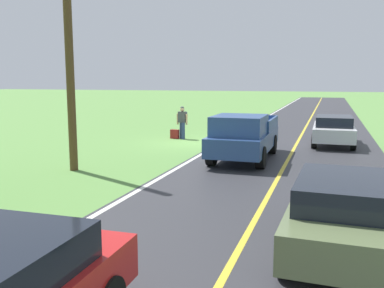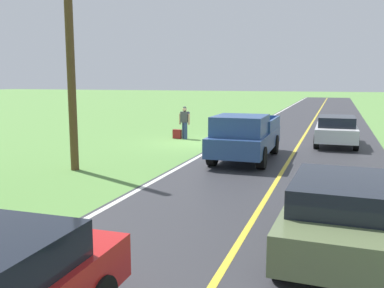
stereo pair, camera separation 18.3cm
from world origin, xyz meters
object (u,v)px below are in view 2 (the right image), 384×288
pickup_truck_passing (245,136)px  sedan_near_oncoming (336,130)px  sedan_mid_oncoming (340,212)px  hitchhiker_walking (185,121)px  utility_pole_roadside (70,57)px  suitcase_carried (177,134)px

pickup_truck_passing → sedan_near_oncoming: (-3.36, -5.23, -0.21)m
pickup_truck_passing → sedan_mid_oncoming: 8.97m
hitchhiker_walking → sedan_mid_oncoming: (-7.76, 13.25, -0.23)m
hitchhiker_walking → utility_pole_roadside: 9.18m
suitcase_carried → utility_pole_roadside: (0.54, 8.62, 3.62)m
pickup_truck_passing → sedan_near_oncoming: size_ratio=1.22×
pickup_truck_passing → utility_pole_roadside: utility_pole_roadside is taller
pickup_truck_passing → utility_pole_roadside: (5.24, 3.68, 2.90)m
sedan_near_oncoming → pickup_truck_passing: bearing=57.3°
hitchhiker_walking → sedan_mid_oncoming: hitchhiker_walking is taller
pickup_truck_passing → suitcase_carried: bearing=-46.4°
suitcase_carried → sedan_mid_oncoming: 15.54m
sedan_mid_oncoming → sedan_near_oncoming: bearing=-89.5°
suitcase_carried → utility_pole_roadside: utility_pole_roadside is taller
utility_pole_roadside → sedan_mid_oncoming: bearing=152.3°
suitcase_carried → sedan_near_oncoming: size_ratio=0.11×
sedan_mid_oncoming → pickup_truck_passing: bearing=-67.1°
suitcase_carried → pickup_truck_passing: (-4.70, 4.93, 0.72)m
hitchhiker_walking → sedan_near_oncoming: size_ratio=0.40×
sedan_mid_oncoming → hitchhiker_walking: bearing=-59.6°
sedan_near_oncoming → utility_pole_roadside: 12.77m
hitchhiker_walking → sedan_near_oncoming: hitchhiker_walking is taller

